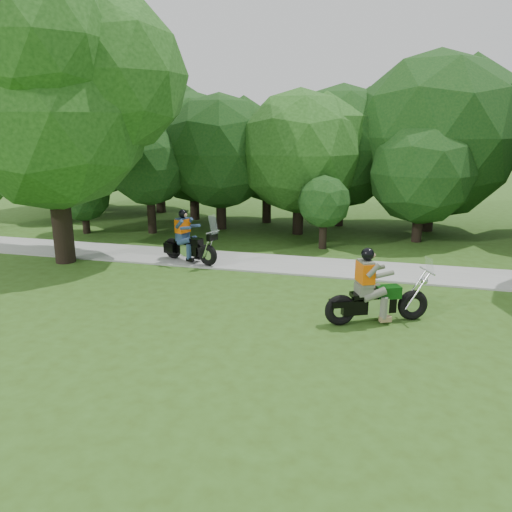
# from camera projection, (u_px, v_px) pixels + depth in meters

# --- Properties ---
(ground) EXTENTS (100.00, 100.00, 0.00)m
(ground) POSITION_uv_depth(u_px,v_px,m) (362.00, 398.00, 8.84)
(ground) COLOR #2F4C15
(ground) RESTS_ON ground
(walkway) EXTENTS (60.00, 2.20, 0.06)m
(walkway) POSITION_uv_depth(u_px,v_px,m) (374.00, 271.00, 16.31)
(walkway) COLOR gray
(walkway) RESTS_ON ground
(tree_line) EXTENTS (39.64, 11.42, 7.72)m
(tree_line) POSITION_uv_depth(u_px,v_px,m) (392.00, 149.00, 21.60)
(tree_line) COLOR black
(tree_line) RESTS_ON ground
(big_tree_west) EXTENTS (8.64, 6.56, 9.96)m
(big_tree_west) POSITION_uv_depth(u_px,v_px,m) (54.00, 90.00, 16.30)
(big_tree_west) COLOR black
(big_tree_west) RESTS_ON ground
(chopper_motorcycle) EXTENTS (2.54, 1.51, 1.89)m
(chopper_motorcycle) POSITION_uv_depth(u_px,v_px,m) (373.00, 296.00, 11.99)
(chopper_motorcycle) COLOR black
(chopper_motorcycle) RESTS_ON ground
(touring_motorcycle) EXTENTS (2.28, 1.30, 1.80)m
(touring_motorcycle) POSITION_uv_depth(u_px,v_px,m) (187.00, 243.00, 17.15)
(touring_motorcycle) COLOR black
(touring_motorcycle) RESTS_ON walkway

